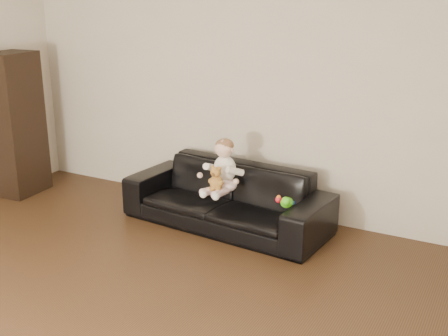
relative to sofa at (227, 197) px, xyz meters
The scene contains 9 objects.
wall_back 1.14m from the sofa, 101.58° to the left, with size 5.00×5.00×0.00m, color beige.
sofa is the anchor object (origin of this frame).
cabinet 2.45m from the sofa, behind, with size 0.38×0.52×1.51m, color black.
shelf_item 2.52m from the sofa, behind, with size 0.18×0.25×0.28m, color silver.
baby 0.32m from the sofa, 77.50° to the right, with size 0.36×0.43×0.49m.
teddy_bear 0.36m from the sofa, 82.50° to the right, with size 0.15×0.15×0.22m.
toy_green 0.72m from the sofa, 16.01° to the right, with size 0.11×0.13×0.09m, color #45C617.
toy_rattle 0.60m from the sofa, 12.85° to the right, with size 0.06×0.06×0.06m, color red.
toy_blue_disc 0.68m from the sofa, ahead, with size 0.09×0.09×0.01m, color blue.
Camera 1 is at (2.41, -2.04, 2.09)m, focal length 45.00 mm.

